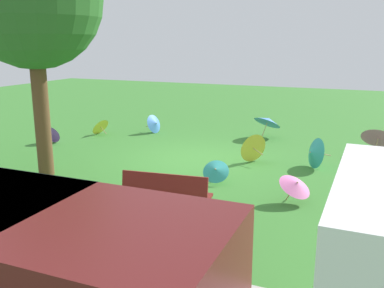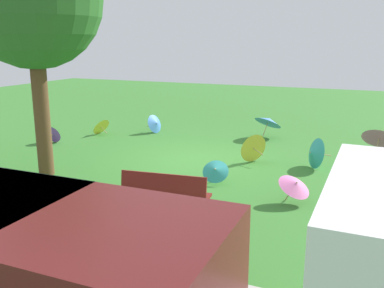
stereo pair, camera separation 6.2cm
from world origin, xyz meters
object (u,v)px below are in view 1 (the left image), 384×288
Objects in this scene: parasol_blue_0 at (374,178)px; parasol_purple_3 at (53,134)px; parasol_pink_1 at (379,136)px; van_dark at (9,256)px; parasol_yellow_1 at (99,126)px; parasol_teal_3 at (216,170)px; park_bench at (167,195)px; shade_tree at (32,0)px; parasol_teal_2 at (313,153)px; parasol_blue_2 at (155,124)px; parasol_blue_1 at (268,121)px; parasol_pink_0 at (296,185)px; parasol_yellow_3 at (252,147)px.

parasol_blue_0 is 9.58m from parasol_purple_3.
van_dark is at bearing 69.20° from parasol_pink_1.
parasol_yellow_1 is at bearing -112.18° from parasol_purple_3.
parasol_yellow_1 is at bearing -31.38° from parasol_teal_3.
park_bench reaches higher than parasol_teal_3.
parasol_yellow_1 is at bearing -46.04° from park_bench.
shade_tree reaches higher than parasol_teal_2.
parasol_blue_0 is 8.14m from parasol_blue_2.
parasol_blue_0 is 1.47× the size of parasol_purple_3.
parasol_pink_1 reaches higher than park_bench.
van_dark reaches higher than parasol_teal_2.
parasol_pink_1 reaches higher than parasol_blue_1.
parasol_yellow_1 is 5.81m from parasol_blue_1.
parasol_teal_3 is (1.87, 2.14, -0.09)m from parasol_teal_2.
parasol_blue_2 is 1.06× the size of parasol_teal_3.
parasol_pink_1 is at bearing -165.32° from parasol_purple_3.
shade_tree reaches higher than parasol_yellow_1.
parasol_yellow_1 is at bearing -27.67° from parasol_pink_0.
parasol_pink_0 is 5.03m from parasol_pink_1.
van_dark is at bearing 88.16° from parasol_blue_1.
parasol_blue_2 is (3.50, -10.00, -0.57)m from van_dark.
park_bench is 2.22m from parasol_teal_3.
parasol_teal_3 is at bearing 90.12° from parasol_blue_1.
parasol_purple_3 is (6.19, -1.76, -0.03)m from parasol_teal_3.
parasol_blue_1 is 1.12× the size of parasol_pink_1.
van_dark is at bearing 119.88° from parasol_yellow_1.
parasol_pink_1 is at bearing -91.49° from parasol_blue_0.
van_dark is 10.61m from parasol_pink_1.
parasol_blue_0 is at bearing 152.19° from parasol_yellow_3.
van_dark is 8.10m from parasol_teal_2.
parasol_purple_3 is at bearing 48.14° from parasol_blue_2.
shade_tree is 4.72× the size of parasol_blue_1.
parasol_purple_3 is 0.56× the size of parasol_pink_1.
park_bench reaches higher than parasol_pink_0.
van_dark is 7.80m from parasol_yellow_3.
parasol_yellow_1 is 0.89× the size of parasol_teal_2.
shade_tree is at bearing 108.87° from parasol_yellow_1.
parasol_yellow_3 is 0.75× the size of parasol_pink_1.
parasol_blue_2 is (3.85, 0.81, -0.25)m from parasol_blue_1.
parasol_blue_0 is 3.77m from parasol_pink_1.
van_dark reaches higher than parasol_pink_0.
parasol_teal_2 is at bearing -131.24° from parasol_teal_3.
park_bench is at bearing 39.61° from parasol_pink_0.
shade_tree is 7.64× the size of parasol_yellow_1.
parasol_pink_0 reaches higher than parasol_purple_3.
parasol_blue_0 is (-3.46, -2.72, -0.07)m from park_bench.
parasol_teal_2 is 0.78× the size of parasol_pink_1.
parasol_blue_2 reaches higher than parasol_teal_3.
parasol_blue_0 is 5.72m from parasol_blue_1.
parasol_yellow_3 is (-4.13, 2.24, 0.06)m from parasol_blue_2.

